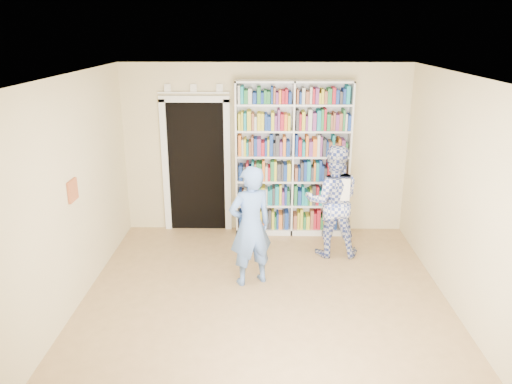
% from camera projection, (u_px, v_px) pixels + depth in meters
% --- Properties ---
extents(floor, '(5.00, 5.00, 0.00)m').
position_uv_depth(floor, '(265.00, 307.00, 5.98)').
color(floor, olive).
rests_on(floor, ground).
extents(ceiling, '(5.00, 5.00, 0.00)m').
position_uv_depth(ceiling, '(266.00, 78.00, 5.14)').
color(ceiling, white).
rests_on(ceiling, wall_back).
extents(wall_back, '(4.50, 0.00, 4.50)m').
position_uv_depth(wall_back, '(265.00, 149.00, 7.93)').
color(wall_back, beige).
rests_on(wall_back, floor).
extents(wall_left, '(0.00, 5.00, 5.00)m').
position_uv_depth(wall_left, '(65.00, 200.00, 5.59)').
color(wall_left, beige).
rests_on(wall_left, floor).
extents(wall_right, '(0.00, 5.00, 5.00)m').
position_uv_depth(wall_right, '(468.00, 202.00, 5.52)').
color(wall_right, beige).
rests_on(wall_right, floor).
extents(bookshelf, '(1.78, 0.33, 2.45)m').
position_uv_depth(bookshelf, '(293.00, 159.00, 7.81)').
color(bookshelf, white).
rests_on(bookshelf, floor).
extents(doorway, '(1.10, 0.08, 2.43)m').
position_uv_depth(doorway, '(196.00, 160.00, 7.98)').
color(doorway, black).
rests_on(doorway, floor).
extents(wall_art, '(0.03, 0.25, 0.25)m').
position_uv_depth(wall_art, '(73.00, 190.00, 5.77)').
color(wall_art, brown).
rests_on(wall_art, wall_left).
extents(man_blue, '(0.68, 0.59, 1.59)m').
position_uv_depth(man_blue, '(250.00, 226.00, 6.33)').
color(man_blue, '#597FC7').
rests_on(man_blue, floor).
extents(man_plaid, '(0.82, 0.64, 1.65)m').
position_uv_depth(man_plaid, '(333.00, 201.00, 7.16)').
color(man_plaid, '#32459B').
rests_on(man_plaid, floor).
extents(paper_sheet, '(0.22, 0.03, 0.32)m').
position_uv_depth(paper_sheet, '(342.00, 190.00, 6.87)').
color(paper_sheet, white).
rests_on(paper_sheet, man_plaid).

